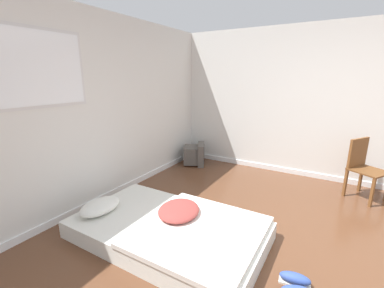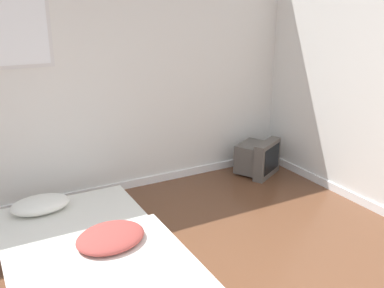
% 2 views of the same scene
% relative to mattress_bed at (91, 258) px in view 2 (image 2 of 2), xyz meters
% --- Properties ---
extents(wall_back, '(7.49, 0.08, 2.60)m').
position_rel_mattress_bed_xyz_m(wall_back, '(0.23, 1.39, 1.17)').
color(wall_back, silver).
rests_on(wall_back, ground_plane).
extents(mattress_bed, '(1.25, 2.09, 0.34)m').
position_rel_mattress_bed_xyz_m(mattress_bed, '(0.00, 0.00, 0.00)').
color(mattress_bed, silver).
rests_on(mattress_bed, ground_plane).
extents(crt_tv, '(0.59, 0.57, 0.43)m').
position_rel_mattress_bed_xyz_m(crt_tv, '(2.34, 1.01, 0.08)').
color(crt_tv, '#56514C').
rests_on(crt_tv, ground_plane).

